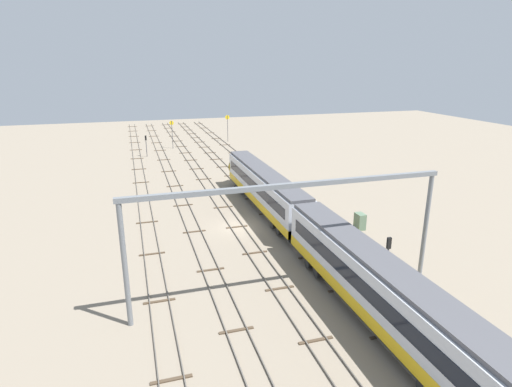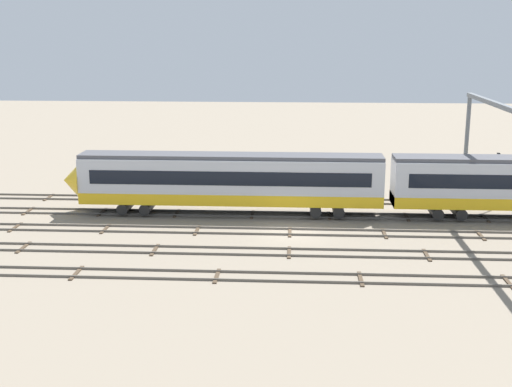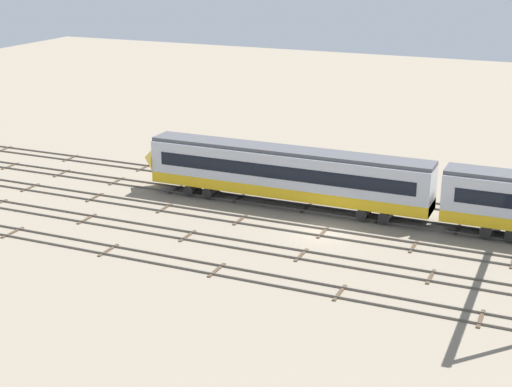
# 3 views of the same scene
# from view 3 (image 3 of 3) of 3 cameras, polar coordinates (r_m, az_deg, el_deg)

# --- Properties ---
(ground_plane) EXTENTS (188.40, 188.40, 0.00)m
(ground_plane) POSITION_cam_3_polar(r_m,az_deg,el_deg) (57.73, 5.03, -2.98)
(ground_plane) COLOR gray
(track_near_foreground) EXTENTS (172.40, 2.40, 0.16)m
(track_near_foreground) POSITION_cam_3_polar(r_m,az_deg,el_deg) (66.16, 7.66, -0.18)
(track_near_foreground) COLOR #59544C
(track_near_foreground) RESTS_ON ground
(track_with_train) EXTENTS (172.40, 2.40, 0.16)m
(track_with_train) POSITION_cam_3_polar(r_m,az_deg,el_deg) (61.90, 6.44, -1.46)
(track_with_train) COLOR #59544C
(track_with_train) RESTS_ON ground
(track_middle) EXTENTS (172.40, 2.40, 0.16)m
(track_middle) POSITION_cam_3_polar(r_m,az_deg,el_deg) (57.70, 5.03, -2.92)
(track_middle) COLOR #59544C
(track_middle) RESTS_ON ground
(track_second_far) EXTENTS (172.40, 2.40, 0.16)m
(track_second_far) POSITION_cam_3_polar(r_m,az_deg,el_deg) (53.59, 3.41, -4.60)
(track_second_far) COLOR #59544C
(track_second_far) RESTS_ON ground
(track_far_background) EXTENTS (172.40, 2.40, 0.16)m
(track_far_background) POSITION_cam_3_polar(r_m,az_deg,el_deg) (49.59, 1.51, -6.55)
(track_far_background) COLOR #59544C
(track_far_background) RESTS_ON ground
(relay_cabinet) EXTENTS (1.29, 0.85, 1.76)m
(relay_cabinet) POSITION_cam_3_polar(r_m,az_deg,el_deg) (68.01, 11.97, 0.81)
(relay_cabinet) COLOR #597259
(relay_cabinet) RESTS_ON ground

